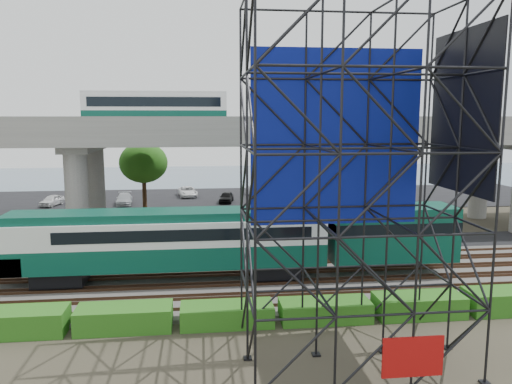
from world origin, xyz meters
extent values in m
plane|color=#474233|center=(0.00, 0.00, 0.00)|extent=(140.00, 140.00, 0.00)
cube|color=slate|center=(0.00, 2.00, 0.10)|extent=(90.00, 12.00, 0.20)
cube|color=black|center=(0.00, 10.50, 0.04)|extent=(90.00, 5.00, 0.08)
cube|color=black|center=(0.00, 34.00, 0.04)|extent=(90.00, 18.00, 0.08)
cube|color=#43616F|center=(0.00, 56.00, 0.01)|extent=(140.00, 40.00, 0.03)
cube|color=#472D1E|center=(0.00, -2.72, 0.28)|extent=(90.00, 0.08, 0.16)
cube|color=#472D1E|center=(0.00, -1.28, 0.28)|extent=(90.00, 0.08, 0.16)
cube|color=#472D1E|center=(0.00, -0.72, 0.28)|extent=(90.00, 0.08, 0.16)
cube|color=#472D1E|center=(0.00, 0.72, 0.28)|extent=(90.00, 0.08, 0.16)
cube|color=#472D1E|center=(0.00, 1.28, 0.28)|extent=(90.00, 0.08, 0.16)
cube|color=#472D1E|center=(0.00, 2.72, 0.28)|extent=(90.00, 0.08, 0.16)
cube|color=#472D1E|center=(0.00, 3.28, 0.28)|extent=(90.00, 0.08, 0.16)
cube|color=#472D1E|center=(0.00, 4.72, 0.28)|extent=(90.00, 0.08, 0.16)
cube|color=#472D1E|center=(0.00, 5.28, 0.28)|extent=(90.00, 0.08, 0.16)
cube|color=#472D1E|center=(0.00, 6.72, 0.28)|extent=(90.00, 0.08, 0.16)
cube|color=black|center=(-8.66, 2.00, 0.81)|extent=(3.00, 2.20, 0.90)
cube|color=black|center=(4.34, 2.00, 0.81)|extent=(3.00, 2.20, 0.90)
cube|color=#094234|center=(-2.16, 2.00, 1.96)|extent=(19.00, 3.00, 1.40)
cube|color=silver|center=(-2.16, 2.00, 3.41)|extent=(19.00, 3.00, 1.50)
cube|color=#094234|center=(-2.16, 2.00, 4.41)|extent=(19.00, 2.60, 0.50)
cube|color=black|center=(-1.16, 2.00, 3.46)|extent=(15.00, 3.06, 0.70)
ellipsoid|color=silver|center=(-11.66, 2.00, 2.86)|extent=(3.60, 3.00, 3.20)
cube|color=#094234|center=(-11.66, 2.00, 1.81)|extent=(2.60, 3.00, 1.10)
cube|color=#094234|center=(11.84, 2.00, 2.96)|extent=(8.00, 3.00, 3.40)
cube|color=#9E9B93|center=(0.00, 16.00, 8.60)|extent=(80.00, 12.00, 1.20)
cube|color=#9E9B93|center=(0.00, 10.25, 9.75)|extent=(80.00, 0.50, 1.10)
cube|color=#9E9B93|center=(0.00, 21.75, 9.75)|extent=(80.00, 0.50, 1.10)
cylinder|color=#9E9B93|center=(-10.00, 12.50, 4.00)|extent=(1.80, 1.80, 8.00)
cylinder|color=#9E9B93|center=(-10.00, 19.50, 4.00)|extent=(1.80, 1.80, 8.00)
cube|color=#9E9B93|center=(-10.00, 16.00, 7.70)|extent=(2.40, 9.00, 0.60)
cylinder|color=#9E9B93|center=(10.00, 12.50, 4.00)|extent=(1.80, 1.80, 8.00)
cylinder|color=#9E9B93|center=(10.00, 19.50, 4.00)|extent=(1.80, 1.80, 8.00)
cube|color=#9E9B93|center=(10.00, 16.00, 7.70)|extent=(2.40, 9.00, 0.60)
cylinder|color=#9E9B93|center=(28.00, 19.50, 4.00)|extent=(1.80, 1.80, 8.00)
cube|color=#9E9B93|center=(28.00, 16.00, 7.70)|extent=(2.40, 9.00, 0.60)
cube|color=black|center=(-3.90, 16.00, 9.55)|extent=(12.00, 2.50, 0.70)
cube|color=#094234|center=(-3.90, 16.00, 10.35)|extent=(12.00, 2.50, 0.90)
cube|color=silver|center=(-3.90, 16.00, 11.45)|extent=(12.00, 2.50, 1.30)
cube|color=black|center=(-3.90, 16.00, 11.50)|extent=(11.00, 2.56, 0.80)
cube|color=silver|center=(-3.90, 16.00, 12.25)|extent=(12.00, 2.40, 0.30)
cube|color=navy|center=(6.18, -4.95, 9.30)|extent=(8.10, 0.08, 8.25)
cube|color=black|center=(10.73, -8.00, 10.50)|extent=(0.06, 5.40, 6.75)
cube|color=#A80D0C|center=(7.68, -11.05, 1.30)|extent=(2.40, 0.08, 1.60)
cube|color=black|center=(6.18, -8.00, 0.04)|extent=(9.36, 6.36, 0.08)
cube|color=#256316|center=(-9.00, -4.30, 0.60)|extent=(4.60, 1.80, 1.20)
cube|color=#256316|center=(-4.00, -4.30, 0.58)|extent=(4.60, 1.80, 1.15)
cube|color=#256316|center=(1.00, -4.30, 0.52)|extent=(4.60, 1.80, 1.03)
cube|color=#256316|center=(6.00, -4.30, 0.51)|extent=(4.60, 1.80, 1.01)
cube|color=#256316|center=(11.00, -4.30, 0.56)|extent=(4.60, 1.80, 1.12)
cube|color=#256316|center=(16.00, -4.30, 0.60)|extent=(4.60, 1.80, 1.20)
cylinder|color=#382314|center=(14.00, 12.50, 2.40)|extent=(0.44, 0.44, 4.80)
ellipsoid|color=#256316|center=(14.00, 12.50, 5.60)|extent=(4.94, 4.94, 4.18)
cylinder|color=#382314|center=(-6.00, 24.00, 2.40)|extent=(0.44, 0.44, 4.80)
ellipsoid|color=#256316|center=(-6.00, 24.00, 5.60)|extent=(4.94, 4.94, 4.18)
imported|color=silver|center=(-17.33, 31.00, 0.70)|extent=(2.35, 3.89, 1.24)
imported|color=#A8AAB0|center=(-13.96, 36.00, 0.65)|extent=(2.01, 3.67, 1.15)
imported|color=#A6ABAE|center=(-9.13, 31.00, 0.71)|extent=(2.17, 4.49, 1.26)
imported|color=white|center=(-1.88, 36.00, 0.71)|extent=(2.76, 4.82, 1.27)
imported|color=black|center=(2.83, 31.00, 0.72)|extent=(2.14, 3.95, 1.28)
imported|color=#ACADB4|center=(6.87, 36.00, 0.67)|extent=(1.80, 3.72, 1.17)
imported|color=silver|center=(12.27, 31.00, 0.63)|extent=(2.01, 3.98, 1.11)
imported|color=#919497|center=(18.02, 36.00, 0.72)|extent=(3.15, 4.97, 1.28)
camera|label=1|loc=(-0.19, -27.98, 10.31)|focal=35.00mm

